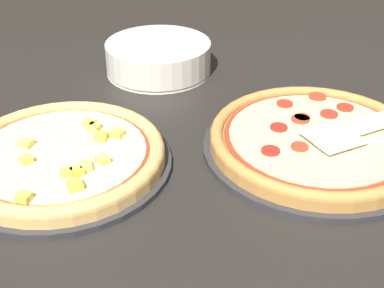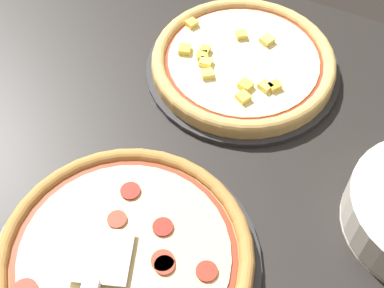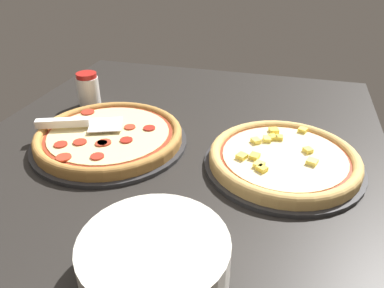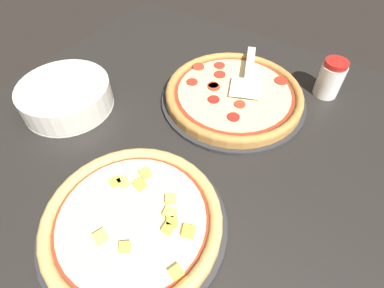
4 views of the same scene
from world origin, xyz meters
The scene contains 5 objects.
ground_plane centered at (0.00, 0.00, -1.80)cm, with size 122.73×104.46×3.60cm, color black.
pizza_pan_front centered at (2.34, -16.47, 0.50)cm, with size 39.31×39.31×1.00cm, color #2D2D30.
pizza_front centered at (2.36, -16.47, 2.53)cm, with size 36.95×36.95×3.01cm.
pizza_pan_back centered at (1.59, 26.90, 0.50)cm, with size 36.38×36.38×1.00cm, color #2D2D30.
pizza_back centered at (1.58, 26.88, 2.47)cm, with size 34.20×34.20×3.20cm.
Camera 2 is at (25.51, -40.87, 72.96)cm, focal length 50.00 mm.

